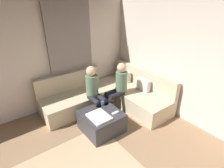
{
  "coord_description": "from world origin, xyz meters",
  "views": [
    {
      "loc": [
        1.08,
        -0.43,
        2.5
      ],
      "look_at": [
        -1.63,
        1.63,
        0.85
      ],
      "focal_mm": 28.14,
      "sensor_mm": 36.0,
      "label": 1
    }
  ],
  "objects_px": {
    "coffee_mug": "(102,103)",
    "person_on_couch_side": "(94,90)",
    "ottoman": "(102,121)",
    "person_on_couch_back": "(118,86)",
    "game_remote": "(115,113)",
    "sectional_couch": "(109,95)"
  },
  "relations": [
    {
      "from": "coffee_mug",
      "to": "person_on_couch_side",
      "type": "xyz_separation_m",
      "value": [
        -0.32,
        0.0,
        0.19
      ]
    },
    {
      "from": "ottoman",
      "to": "person_on_couch_back",
      "type": "xyz_separation_m",
      "value": [
        -0.39,
        0.75,
        0.45
      ]
    },
    {
      "from": "game_remote",
      "to": "person_on_couch_side",
      "type": "distance_m",
      "value": 0.75
    },
    {
      "from": "game_remote",
      "to": "person_on_couch_back",
      "type": "distance_m",
      "value": 0.81
    },
    {
      "from": "ottoman",
      "to": "game_remote",
      "type": "height_order",
      "value": "game_remote"
    },
    {
      "from": "sectional_couch",
      "to": "person_on_couch_back",
      "type": "xyz_separation_m",
      "value": [
        0.29,
        0.06,
        0.38
      ]
    },
    {
      "from": "sectional_couch",
      "to": "person_on_couch_side",
      "type": "height_order",
      "value": "person_on_couch_side"
    },
    {
      "from": "game_remote",
      "to": "person_on_couch_back",
      "type": "xyz_separation_m",
      "value": [
        -0.57,
        0.53,
        0.23
      ]
    },
    {
      "from": "game_remote",
      "to": "person_on_couch_side",
      "type": "height_order",
      "value": "person_on_couch_side"
    },
    {
      "from": "person_on_couch_back",
      "to": "game_remote",
      "type": "bearing_deg",
      "value": 136.92
    },
    {
      "from": "coffee_mug",
      "to": "person_on_couch_side",
      "type": "bearing_deg",
      "value": 179.17
    },
    {
      "from": "person_on_couch_back",
      "to": "person_on_couch_side",
      "type": "xyz_separation_m",
      "value": [
        -0.15,
        -0.57,
        0.0
      ]
    },
    {
      "from": "ottoman",
      "to": "game_remote",
      "type": "xyz_separation_m",
      "value": [
        0.18,
        0.22,
        0.22
      ]
    },
    {
      "from": "sectional_couch",
      "to": "coffee_mug",
      "type": "relative_size",
      "value": 26.84
    },
    {
      "from": "coffee_mug",
      "to": "game_remote",
      "type": "distance_m",
      "value": 0.4
    },
    {
      "from": "sectional_couch",
      "to": "ottoman",
      "type": "relative_size",
      "value": 3.36
    },
    {
      "from": "sectional_couch",
      "to": "game_remote",
      "type": "bearing_deg",
      "value": -28.98
    },
    {
      "from": "person_on_couch_side",
      "to": "sectional_couch",
      "type": "bearing_deg",
      "value": -163.99
    },
    {
      "from": "sectional_couch",
      "to": "coffee_mug",
      "type": "height_order",
      "value": "sectional_couch"
    },
    {
      "from": "coffee_mug",
      "to": "sectional_couch",
      "type": "bearing_deg",
      "value": 131.86
    },
    {
      "from": "game_remote",
      "to": "person_on_couch_side",
      "type": "xyz_separation_m",
      "value": [
        -0.72,
        -0.04,
        0.23
      ]
    },
    {
      "from": "coffee_mug",
      "to": "game_remote",
      "type": "relative_size",
      "value": 0.63
    }
  ]
}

